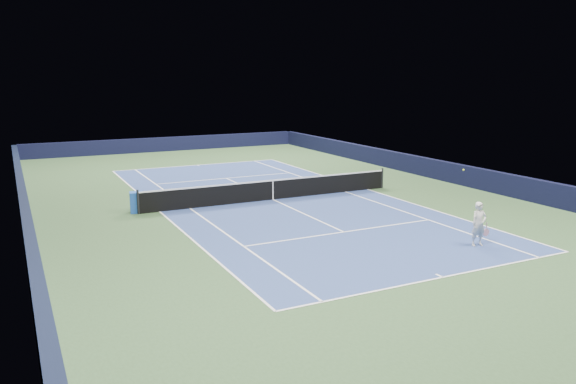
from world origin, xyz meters
name	(u,v)px	position (x,y,z in m)	size (l,w,h in m)	color
ground	(273,200)	(0.00, 0.00, 0.00)	(40.00, 40.00, 0.00)	#2E4A28
wall_far	(167,144)	(0.00, 19.82, 0.55)	(22.00, 0.35, 1.10)	black
wall_right	(446,172)	(10.82, 0.00, 0.55)	(0.35, 40.00, 1.10)	black
wall_left	(25,213)	(-10.82, 0.00, 0.55)	(0.35, 40.00, 1.10)	black
court_surface	(273,200)	(0.00, 0.00, 0.00)	(10.97, 23.77, 0.01)	navy
baseline_far	(197,165)	(0.00, 11.88, 0.01)	(10.97, 0.08, 0.00)	white
baseline_near	(443,277)	(0.00, -11.88, 0.01)	(10.97, 0.08, 0.00)	white
sideline_doubles_right	(368,189)	(5.49, 0.00, 0.01)	(0.08, 23.77, 0.00)	white
sideline_doubles_left	(160,212)	(-5.49, 0.00, 0.01)	(0.08, 23.77, 0.00)	white
sideline_singles_right	(345,192)	(4.12, 0.00, 0.01)	(0.08, 23.77, 0.00)	white
sideline_singles_left	(190,208)	(-4.12, 0.00, 0.01)	(0.08, 23.77, 0.00)	white
service_line_far	(226,178)	(0.00, 6.40, 0.01)	(8.23, 0.08, 0.00)	white
service_line_near	(344,232)	(0.00, -6.40, 0.01)	(8.23, 0.08, 0.00)	white
center_service_line	(273,199)	(0.00, 0.00, 0.01)	(0.08, 12.80, 0.00)	white
center_mark_far	(198,165)	(0.00, 11.73, 0.01)	(0.08, 0.30, 0.00)	white
center_mark_near	(439,276)	(0.00, -11.73, 0.01)	(0.08, 0.30, 0.00)	white
tennis_net	(273,189)	(0.00, 0.00, 0.50)	(12.90, 0.10, 1.07)	black
sponsor_cube	(137,202)	(-6.40, 0.31, 0.46)	(0.63, 0.59, 0.91)	#1D4DB0
tennis_player	(479,224)	(3.27, -9.98, 0.79)	(0.77, 1.26, 2.57)	silver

